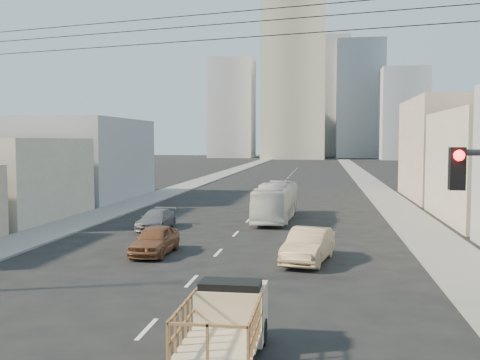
% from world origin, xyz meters
% --- Properties ---
extents(ground, '(420.00, 420.00, 0.00)m').
position_xyz_m(ground, '(0.00, 0.00, 0.00)').
color(ground, black).
rests_on(ground, ground).
extents(sidewalk_left, '(3.50, 180.00, 0.12)m').
position_xyz_m(sidewalk_left, '(-11.75, 70.00, 0.06)').
color(sidewalk_left, gray).
rests_on(sidewalk_left, ground).
extents(sidewalk_right, '(3.50, 180.00, 0.12)m').
position_xyz_m(sidewalk_right, '(11.75, 70.00, 0.06)').
color(sidewalk_right, gray).
rests_on(sidewalk_right, ground).
extents(lane_dashes, '(0.15, 104.00, 0.01)m').
position_xyz_m(lane_dashes, '(0.00, 53.00, 0.01)').
color(lane_dashes, silver).
rests_on(lane_dashes, ground).
extents(flatbed_pickup, '(1.95, 4.41, 1.90)m').
position_xyz_m(flatbed_pickup, '(2.81, -0.01, 1.09)').
color(flatbed_pickup, beige).
rests_on(flatbed_pickup, ground).
extents(city_bus, '(2.70, 9.84, 2.71)m').
position_xyz_m(city_bus, '(1.97, 26.61, 1.36)').
color(city_bus, silver).
rests_on(city_bus, ground).
extents(sedan_brown, '(1.82, 4.36, 1.48)m').
position_xyz_m(sedan_brown, '(-3.13, 13.13, 0.74)').
color(sedan_brown, brown).
rests_on(sedan_brown, ground).
extents(sedan_tan, '(2.61, 5.12, 1.61)m').
position_xyz_m(sedan_tan, '(4.70, 12.41, 0.81)').
color(sedan_tan, tan).
rests_on(sedan_tan, ground).
extents(sedan_grey, '(1.89, 4.40, 1.26)m').
position_xyz_m(sedan_grey, '(-5.51, 21.22, 0.63)').
color(sedan_grey, slate).
rests_on(sedan_grey, ground).
extents(overhead_wires, '(23.01, 5.02, 0.72)m').
position_xyz_m(overhead_wires, '(0.00, 1.50, 8.97)').
color(overhead_wires, black).
rests_on(overhead_wires, ground).
extents(bldg_right_far, '(12.00, 16.00, 10.00)m').
position_xyz_m(bldg_right_far, '(20.00, 44.00, 5.00)').
color(bldg_right_far, tan).
rests_on(bldg_right_far, ground).
extents(bldg_left_far, '(12.00, 16.00, 8.00)m').
position_xyz_m(bldg_left_far, '(-19.50, 39.00, 4.00)').
color(bldg_left_far, '#969699').
rests_on(bldg_left_far, ground).
extents(high_rise_tower, '(20.00, 20.00, 60.00)m').
position_xyz_m(high_rise_tower, '(-4.00, 170.00, 30.00)').
color(high_rise_tower, tan).
rests_on(high_rise_tower, ground).
extents(midrise_ne, '(16.00, 16.00, 40.00)m').
position_xyz_m(midrise_ne, '(18.00, 185.00, 20.00)').
color(midrise_ne, '#96999E').
rests_on(midrise_ne, ground).
extents(midrise_nw, '(15.00, 15.00, 34.00)m').
position_xyz_m(midrise_nw, '(-26.00, 180.00, 17.00)').
color(midrise_nw, '#96999E').
rests_on(midrise_nw, ground).
extents(midrise_back, '(18.00, 18.00, 44.00)m').
position_xyz_m(midrise_back, '(6.00, 200.00, 22.00)').
color(midrise_back, '#969699').
rests_on(midrise_back, ground).
extents(midrise_east, '(14.00, 14.00, 28.00)m').
position_xyz_m(midrise_east, '(30.00, 165.00, 14.00)').
color(midrise_east, '#96999E').
rests_on(midrise_east, ground).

